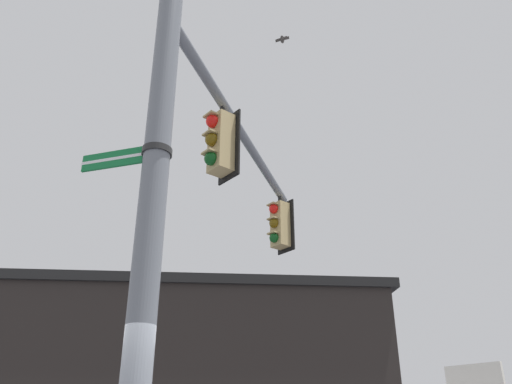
{
  "coord_description": "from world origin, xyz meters",
  "views": [
    {
      "loc": [
        -4.88,
        2.5,
        1.5
      ],
      "look_at": [
        2.21,
        -3.34,
        5.79
      ],
      "focal_mm": 36.29,
      "sensor_mm": 36.0,
      "label": 1
    }
  ],
  "objects_px": {
    "traffic_light_nearest_pole": "(220,143)",
    "street_name_sign": "(141,155)",
    "bird_flying": "(282,39)",
    "traffic_light_mid_inner": "(280,225)"
  },
  "relations": [
    {
      "from": "traffic_light_nearest_pole",
      "to": "traffic_light_mid_inner",
      "type": "relative_size",
      "value": 1.0
    },
    {
      "from": "traffic_light_mid_inner",
      "to": "street_name_sign",
      "type": "distance_m",
      "value": 6.01
    },
    {
      "from": "traffic_light_nearest_pole",
      "to": "street_name_sign",
      "type": "xyz_separation_m",
      "value": [
        -0.96,
        1.82,
        -1.28
      ]
    },
    {
      "from": "traffic_light_nearest_pole",
      "to": "bird_flying",
      "type": "height_order",
      "value": "bird_flying"
    },
    {
      "from": "bird_flying",
      "to": "traffic_light_mid_inner",
      "type": "bearing_deg",
      "value": -38.33
    },
    {
      "from": "traffic_light_nearest_pole",
      "to": "street_name_sign",
      "type": "bearing_deg",
      "value": 117.78
    },
    {
      "from": "bird_flying",
      "to": "traffic_light_nearest_pole",
      "type": "bearing_deg",
      "value": 104.02
    },
    {
      "from": "traffic_light_mid_inner",
      "to": "street_name_sign",
      "type": "xyz_separation_m",
      "value": [
        -3.07,
        5.01,
        -1.28
      ]
    },
    {
      "from": "traffic_light_mid_inner",
      "to": "bird_flying",
      "type": "relative_size",
      "value": 4.85
    },
    {
      "from": "street_name_sign",
      "to": "bird_flying",
      "type": "relative_size",
      "value": 3.82
    }
  ]
}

